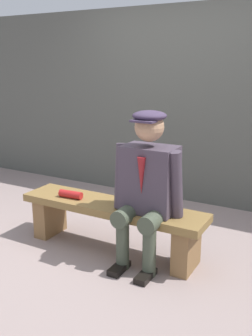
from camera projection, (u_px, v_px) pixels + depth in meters
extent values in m
plane|color=gray|center=(112.00, 249.00, 3.57)|extent=(30.00, 30.00, 0.00)
cube|color=olive|center=(111.00, 207.00, 3.46)|extent=(1.75, 0.40, 0.07)
cube|color=olive|center=(186.00, 248.00, 3.18)|extent=(0.14, 0.34, 0.38)
cube|color=olive|center=(50.00, 215.00, 3.86)|extent=(0.14, 0.34, 0.38)
cube|color=#433945|center=(150.00, 179.00, 3.20)|extent=(0.45, 0.29, 0.56)
cylinder|color=#1E2338|center=(150.00, 150.00, 3.14)|extent=(0.25, 0.25, 0.06)
cone|color=maroon|center=(141.00, 176.00, 3.06)|extent=(0.07, 0.07, 0.31)
sphere|color=tan|center=(149.00, 127.00, 3.07)|extent=(0.24, 0.24, 0.24)
ellipsoid|color=#3A2E46|center=(150.00, 116.00, 3.05)|extent=(0.28, 0.28, 0.08)
cube|color=#3A2E46|center=(143.00, 121.00, 2.96)|extent=(0.19, 0.11, 0.02)
cylinder|color=#414A3A|center=(156.00, 218.00, 3.12)|extent=(0.15, 0.40, 0.15)
cylinder|color=#414A3A|center=(149.00, 250.00, 3.07)|extent=(0.11, 0.11, 0.46)
cube|color=black|center=(146.00, 276.00, 3.08)|extent=(0.10, 0.24, 0.05)
cylinder|color=#433945|center=(176.00, 185.00, 3.05)|extent=(0.11, 0.19, 0.57)
cylinder|color=#414A3A|center=(130.00, 213.00, 3.23)|extent=(0.15, 0.40, 0.15)
cylinder|color=#414A3A|center=(123.00, 243.00, 3.19)|extent=(0.11, 0.11, 0.46)
cube|color=black|center=(119.00, 268.00, 3.19)|extent=(0.10, 0.24, 0.05)
cylinder|color=#433945|center=(121.00, 176.00, 3.29)|extent=(0.11, 0.16, 0.57)
cylinder|color=#B21E1E|center=(71.00, 194.00, 3.58)|extent=(0.23, 0.09, 0.07)
cube|color=#4E504A|center=(183.00, 106.00, 4.71)|extent=(12.00, 0.24, 2.33)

